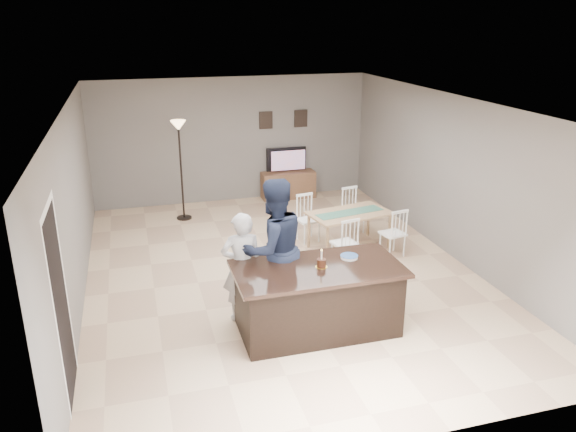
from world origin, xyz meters
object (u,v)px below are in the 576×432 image
object	(u,v)px
man	(274,249)
floor_lamp	(179,143)
birthday_cake	(321,263)
dining_table	(349,219)
kitchen_island	(317,298)
woman	(242,267)
plate_stack	(349,257)
tv_console	(288,185)
television	(287,160)

from	to	relation	value
man	floor_lamp	bearing A→B (deg)	-95.02
birthday_cake	dining_table	xyz separation A→B (m)	(1.39, 2.48, -0.41)
kitchen_island	woman	size ratio (longest dim) A/B	1.41
man	dining_table	size ratio (longest dim) A/B	1.08
woman	plate_stack	distance (m)	1.42
tv_console	man	xyz separation A→B (m)	(-1.64, -5.02, 0.67)
tv_console	kitchen_island	bearing A→B (deg)	-102.16
plate_stack	television	bearing A→B (deg)	82.57
plate_stack	floor_lamp	bearing A→B (deg)	110.15
plate_stack	dining_table	world-z (taller)	plate_stack
woman	man	xyz separation A→B (m)	(0.43, 0.00, 0.21)
woman	plate_stack	size ratio (longest dim) A/B	6.54
television	kitchen_island	bearing A→B (deg)	77.99
floor_lamp	plate_stack	bearing A→B (deg)	-69.85
television	plate_stack	xyz separation A→B (m)	(-0.72, -5.49, 0.06)
birthday_cake	kitchen_island	bearing A→B (deg)	164.89
television	man	world-z (taller)	man
dining_table	tv_console	bearing A→B (deg)	83.57
television	birthday_cake	bearing A→B (deg)	78.40
kitchen_island	plate_stack	xyz separation A→B (m)	(0.48, 0.15, 0.46)
kitchen_island	plate_stack	bearing A→B (deg)	17.54
kitchen_island	woman	world-z (taller)	woman
man	dining_table	world-z (taller)	man
kitchen_island	dining_table	bearing A→B (deg)	59.89
woman	man	world-z (taller)	man
dining_table	floor_lamp	world-z (taller)	floor_lamp
tv_console	woman	xyz separation A→B (m)	(-2.07, -5.02, 0.46)
woman	dining_table	distance (m)	3.01
kitchen_island	floor_lamp	xyz separation A→B (m)	(-1.22, 4.81, 1.10)
tv_console	woman	size ratio (longest dim) A/B	0.79
man	birthday_cake	distance (m)	0.74
tv_console	floor_lamp	size ratio (longest dim) A/B	0.60
birthday_cake	dining_table	distance (m)	2.87
television	man	bearing A→B (deg)	72.15
tv_console	television	world-z (taller)	television
kitchen_island	television	distance (m)	5.78
man	dining_table	bearing A→B (deg)	-149.73
tv_console	plate_stack	distance (m)	5.50
plate_stack	woman	bearing A→B (deg)	163.67
tv_console	plate_stack	size ratio (longest dim) A/B	5.14
television	woman	size ratio (longest dim) A/B	0.60
kitchen_island	birthday_cake	bearing A→B (deg)	-15.11
kitchen_island	floor_lamp	world-z (taller)	floor_lamp
woman	television	bearing A→B (deg)	-110.07
floor_lamp	birthday_cake	bearing A→B (deg)	-75.30
tv_console	birthday_cake	world-z (taller)	birthday_cake
tv_console	television	bearing A→B (deg)	90.00
dining_table	television	bearing A→B (deg)	83.48
floor_lamp	woman	bearing A→B (deg)	-85.25
television	man	xyz separation A→B (m)	(-1.64, -5.09, 0.11)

